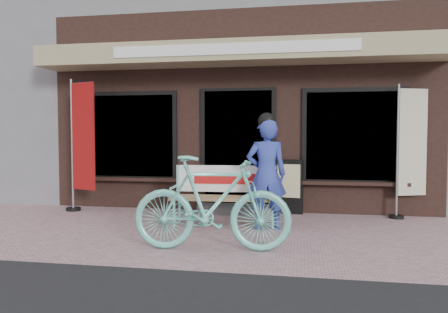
% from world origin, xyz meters
% --- Properties ---
extents(ground, '(70.00, 70.00, 0.00)m').
position_xyz_m(ground, '(0.00, 0.00, 0.00)').
color(ground, '#BC8F97').
rests_on(ground, ground).
extents(storefront, '(7.00, 6.77, 6.00)m').
position_xyz_m(storefront, '(0.00, 4.96, 2.99)').
color(storefront, black).
rests_on(storefront, ground).
extents(bench, '(1.68, 0.51, 0.90)m').
position_xyz_m(bench, '(-0.04, 0.84, 0.53)').
color(bench, '#6BD1C0').
rests_on(bench, ground).
extents(person, '(0.64, 0.49, 1.70)m').
position_xyz_m(person, '(0.62, 0.61, 0.83)').
color(person, '#2E3D9E').
rests_on(person, ground).
extents(bicycle, '(1.92, 0.67, 1.13)m').
position_xyz_m(bicycle, '(0.08, -0.69, 0.57)').
color(bicycle, '#6BD1C0').
rests_on(bicycle, ground).
extents(nobori_red, '(0.69, 0.38, 2.36)m').
position_xyz_m(nobori_red, '(-2.72, 1.43, 1.22)').
color(nobori_red, gray).
rests_on(nobori_red, ground).
extents(nobori_cream, '(0.65, 0.35, 2.20)m').
position_xyz_m(nobori_cream, '(2.87, 1.86, 1.13)').
color(nobori_cream, gray).
rests_on(nobori_cream, ground).
extents(menu_stand, '(0.48, 0.20, 0.94)m').
position_xyz_m(menu_stand, '(0.92, 1.91, 0.48)').
color(menu_stand, black).
rests_on(menu_stand, ground).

